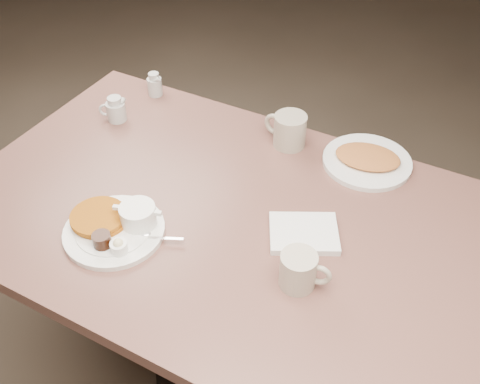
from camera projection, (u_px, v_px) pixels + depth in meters
The scene contains 8 objects.
diner_table at pixel (237, 260), 1.55m from camera, with size 1.50×0.90×0.75m.
main_plate at pixel (116, 225), 1.38m from camera, with size 0.33×0.32×0.07m.
coffee_mug_near at pixel (299, 270), 1.24m from camera, with size 0.13×0.10×0.09m.
napkin at pixel (304, 233), 1.38m from camera, with size 0.21×0.20×0.02m.
coffee_mug_far at pixel (289, 130), 1.64m from camera, with size 0.14×0.11×0.10m.
creamer_left at pixel (116, 110), 1.74m from camera, with size 0.08×0.07×0.08m.
creamer_right at pixel (155, 85), 1.85m from camera, with size 0.07×0.05×0.08m.
hash_plate at pixel (367, 160), 1.59m from camera, with size 0.29×0.29×0.04m.
Camera 1 is at (0.50, -0.90, 1.75)m, focal length 41.61 mm.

